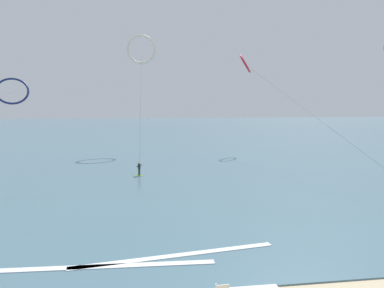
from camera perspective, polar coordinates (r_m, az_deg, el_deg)
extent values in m
cube|color=slate|center=(116.25, -5.88, 2.08)|extent=(400.00, 200.00, 0.08)
ellipsoid|color=#8CC62D|center=(44.50, -8.38, -4.97)|extent=(1.40, 0.40, 0.06)
cylinder|color=#1E2823|center=(44.29, -8.31, -4.46)|extent=(0.12, 0.12, 0.80)
cylinder|color=#1E2823|center=(44.54, -8.47, -4.40)|extent=(0.12, 0.12, 0.80)
cube|color=#1E2823|center=(44.29, -8.40, -3.53)|extent=(0.32, 0.38, 0.62)
sphere|color=tan|center=(44.22, -8.41, -2.99)|extent=(0.22, 0.22, 0.22)
cylinder|color=#1E2823|center=(44.20, -8.28, -3.48)|extent=(0.49, 0.31, 0.39)
cylinder|color=#1E2823|center=(44.59, -8.53, -3.40)|extent=(0.49, 0.31, 0.39)
torus|color=red|center=(70.02, 8.45, 12.52)|extent=(3.52, 4.45, 3.51)
cylinder|color=#3F3F3F|center=(47.48, 17.64, 5.22)|extent=(1.89, 48.01, 16.21)
torus|color=navy|center=(69.62, -26.69, 7.55)|extent=(6.05, 4.42, 4.81)
torus|color=silver|center=(71.02, -8.05, 14.67)|extent=(5.56, 1.28, 5.54)
cylinder|color=#3F3F3F|center=(56.96, -8.18, 6.96)|extent=(0.60, 26.68, 18.89)
cube|color=white|center=(21.11, -14.35, -18.46)|extent=(12.48, 1.05, 0.12)
cube|color=white|center=(21.83, -2.48, -17.39)|extent=(12.04, 2.28, 0.12)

